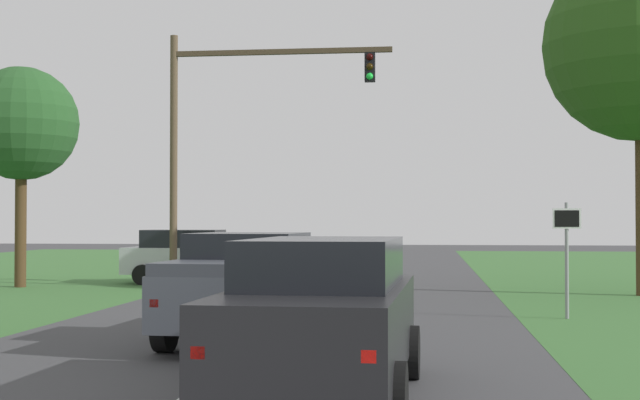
# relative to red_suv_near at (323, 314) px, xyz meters

# --- Properties ---
(ground_plane) EXTENTS (120.00, 120.00, 0.00)m
(ground_plane) POSITION_rel_red_suv_near_xyz_m (-1.64, 6.90, -1.01)
(ground_plane) COLOR #424244
(red_suv_near) EXTENTS (2.31, 5.05, 1.92)m
(red_suv_near) POSITION_rel_red_suv_near_xyz_m (0.00, 0.00, 0.00)
(red_suv_near) COLOR black
(red_suv_near) RESTS_ON ground_plane
(pickup_truck_lead) EXTENTS (2.55, 5.47, 1.92)m
(pickup_truck_lead) POSITION_rel_red_suv_near_xyz_m (-1.86, 4.92, -0.03)
(pickup_truck_lead) COLOR #4C515B
(pickup_truck_lead) RESTS_ON ground_plane
(traffic_light) EXTENTS (7.10, 0.40, 8.05)m
(traffic_light) POSITION_rel_red_suv_near_xyz_m (-5.03, 17.16, 4.25)
(traffic_light) COLOR brown
(traffic_light) RESTS_ON ground_plane
(keep_moving_sign) EXTENTS (0.60, 0.09, 2.52)m
(keep_moving_sign) POSITION_rel_red_suv_near_xyz_m (4.26, 9.25, 0.60)
(keep_moving_sign) COLOR gray
(keep_moving_sign) RESTS_ON ground_plane
(crossing_suv_far) EXTENTS (4.27, 2.19, 1.81)m
(crossing_suv_far) POSITION_rel_red_suv_near_xyz_m (-6.77, 18.90, -0.07)
(crossing_suv_far) COLOR silver
(crossing_suv_far) RESTS_ON ground_plane
(extra_tree_1) EXTENTS (3.64, 3.64, 7.05)m
(extra_tree_1) POSITION_rel_red_suv_near_xyz_m (-11.64, 16.61, 4.18)
(extra_tree_1) COLOR #4C351E
(extra_tree_1) RESTS_ON ground_plane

